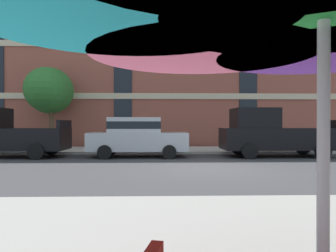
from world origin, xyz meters
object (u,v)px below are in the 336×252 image
object	(u,v)px
pickup_black_midblock	(273,134)
pickup_black	(3,134)
street_tree_left	(49,90)
sedan_silver	(137,136)

from	to	relation	value
pickup_black_midblock	pickup_black	bearing A→B (deg)	180.00
street_tree_left	pickup_black	bearing A→B (deg)	-101.17
pickup_black	sedan_silver	distance (m)	5.96
pickup_black	sedan_silver	world-z (taller)	pickup_black
pickup_black	street_tree_left	size ratio (longest dim) A/B	1.09
sedan_silver	pickup_black_midblock	size ratio (longest dim) A/B	0.86
pickup_black	sedan_silver	xyz separation A→B (m)	(5.96, -0.00, -0.08)
sedan_silver	street_tree_left	xyz separation A→B (m)	(-5.23, 3.71, 2.43)
pickup_black	pickup_black_midblock	size ratio (longest dim) A/B	1.00
sedan_silver	pickup_black_midblock	xyz separation A→B (m)	(6.17, 0.00, 0.08)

